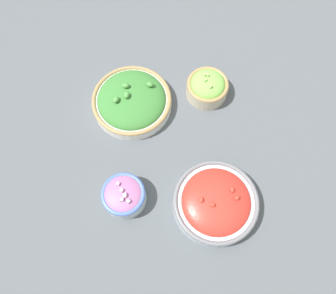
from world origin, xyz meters
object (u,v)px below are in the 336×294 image
Objects in this scene: bowl_broccoli at (132,101)px; bowl_red_onion at (124,195)px; bowl_lettuce at (207,87)px; bowl_cherry_tomatoes at (216,202)px.

bowl_red_onion is at bearing 167.95° from bowl_broccoli.
bowl_broccoli is 2.05× the size of bowl_red_onion.
bowl_broccoli is 1.89× the size of bowl_lettuce.
bowl_cherry_tomatoes is 1.78× the size of bowl_lettuce.
bowl_lettuce reaches higher than bowl_red_onion.
bowl_red_onion is (-0.27, 0.06, 0.01)m from bowl_broccoli.
bowl_lettuce reaches higher than bowl_broccoli.
bowl_lettuce is 0.39m from bowl_red_onion.
bowl_broccoli reaches higher than bowl_cherry_tomatoes.
bowl_red_onion is at bearing 134.34° from bowl_lettuce.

